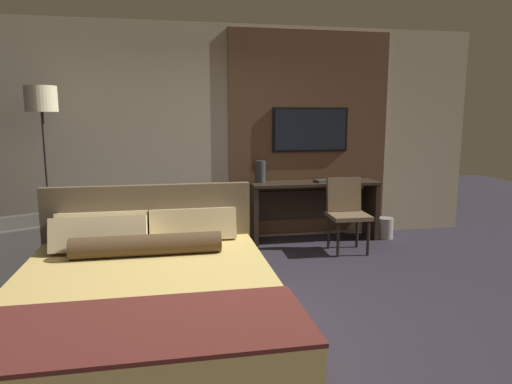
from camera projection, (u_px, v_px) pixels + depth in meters
The scene contains 11 objects.
ground_plane at pixel (248, 323), 3.66m from camera, with size 16.00×16.00×0.00m, color #28232D.
wall_back_tv_panel at pixel (226, 135), 5.97m from camera, with size 7.20×0.09×2.80m.
bed at pixel (145, 306), 3.21m from camera, with size 1.84×2.27×1.03m.
desk at pixel (313, 201), 6.08m from camera, with size 1.69×0.46×0.79m.
tv at pixel (310, 130), 6.10m from camera, with size 1.04×0.04×0.58m.
desk_chair at pixel (346, 208), 5.57m from camera, with size 0.48×0.48×0.89m.
armchair_by_window at pixel (11, 251), 4.67m from camera, with size 1.04×1.06×0.79m.
floor_lamp at pixel (42, 114), 5.00m from camera, with size 0.34×0.34×1.97m.
vase_tall at pixel (260, 172), 5.95m from camera, with size 0.13×0.13×0.28m.
book at pixel (323, 181), 5.99m from camera, with size 0.25×0.19×0.03m.
waste_bin at pixel (385, 228), 6.19m from camera, with size 0.22×0.22×0.28m.
Camera 1 is at (-0.59, -3.39, 1.64)m, focal length 32.00 mm.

